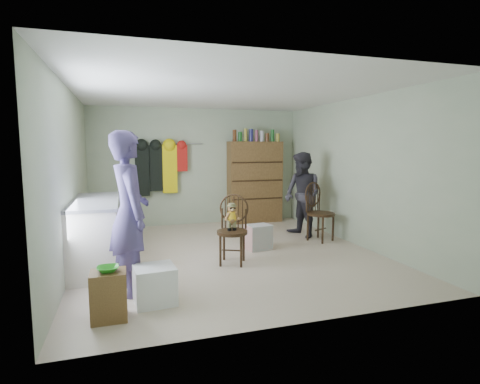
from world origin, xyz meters
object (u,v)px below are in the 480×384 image
object	(u,v)px
counter	(96,232)
dresser	(255,181)
chair_front	(233,224)
chair_far	(318,209)

from	to	relation	value
counter	dresser	world-z (taller)	dresser
counter	chair_front	distance (m)	1.94
counter	chair_front	bearing A→B (deg)	-14.09
counter	dresser	xyz separation A→B (m)	(3.20, 2.30, 0.45)
chair_far	dresser	bearing A→B (deg)	80.11
counter	chair_far	xyz separation A→B (m)	(3.72, 0.36, 0.09)
chair_far	counter	bearing A→B (deg)	160.52
chair_front	chair_far	size ratio (longest dim) A/B	0.94
counter	chair_far	world-z (taller)	chair_far
counter	dresser	bearing A→B (deg)	35.68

